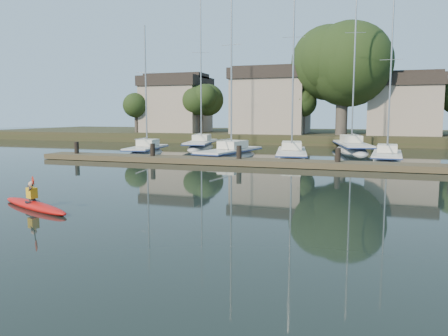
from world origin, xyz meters
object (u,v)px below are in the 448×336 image
(sailboat_1, at_px, (230,160))
(kayak, at_px, (34,204))
(sailboat_5, at_px, (201,150))
(sailboat_0, at_px, (146,156))
(sailboat_3, at_px, (387,164))
(sailboat_6, at_px, (352,153))
(sailboat_2, at_px, (291,161))
(dock, at_px, (287,163))

(sailboat_1, bearing_deg, kayak, -82.76)
(sailboat_5, bearing_deg, sailboat_0, -114.19)
(sailboat_0, bearing_deg, sailboat_5, 67.84)
(sailboat_3, distance_m, sailboat_6, 8.93)
(sailboat_2, distance_m, sailboat_3, 6.41)
(sailboat_5, xyz_separation_m, sailboat_6, (13.80, 1.08, -0.01))
(sailboat_2, height_order, sailboat_3, sailboat_2)
(kayak, bearing_deg, sailboat_0, 130.22)
(kayak, distance_m, sailboat_2, 20.12)
(dock, relative_size, sailboat_6, 1.96)
(dock, bearing_deg, sailboat_3, 41.30)
(kayak, relative_size, sailboat_2, 0.27)
(sailboat_2, bearing_deg, sailboat_5, 132.88)
(sailboat_6, bearing_deg, dock, -114.97)
(dock, bearing_deg, sailboat_1, 139.41)
(sailboat_0, bearing_deg, sailboat_6, 20.14)
(sailboat_3, distance_m, sailboat_5, 17.98)
(sailboat_3, xyz_separation_m, sailboat_6, (-2.54, 8.56, -0.03))
(sailboat_1, height_order, sailboat_2, sailboat_2)
(sailboat_0, xyz_separation_m, sailboat_1, (7.32, -0.95, -0.01))
(sailboat_3, bearing_deg, kayak, -118.06)
(dock, distance_m, sailboat_6, 14.16)
(sailboat_0, relative_size, sailboat_2, 0.77)
(sailboat_1, xyz_separation_m, sailboat_6, (8.28, 9.54, -0.01))
(kayak, xyz_separation_m, sailboat_0, (-6.30, 19.65, -0.34))
(sailboat_2, bearing_deg, sailboat_3, -6.32)
(sailboat_5, height_order, sailboat_6, sailboat_6)
(dock, distance_m, sailboat_1, 6.49)
(dock, relative_size, sailboat_2, 2.33)
(sailboat_3, height_order, sailboat_5, sailboat_5)
(sailboat_1, height_order, sailboat_3, sailboat_1)
(sailboat_3, bearing_deg, sailboat_5, 158.38)
(dock, relative_size, sailboat_5, 2.22)
(sailboat_1, distance_m, sailboat_5, 10.10)
(sailboat_5, bearing_deg, dock, -61.22)
(dock, distance_m, sailboat_3, 7.87)
(sailboat_3, relative_size, sailboat_5, 0.77)
(sailboat_3, bearing_deg, sailboat_6, 109.51)
(sailboat_2, bearing_deg, sailboat_0, 169.58)
(kayak, distance_m, sailboat_6, 29.73)
(sailboat_0, xyz_separation_m, sailboat_2, (11.74, -0.28, 0.00))
(kayak, distance_m, sailboat_1, 18.73)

